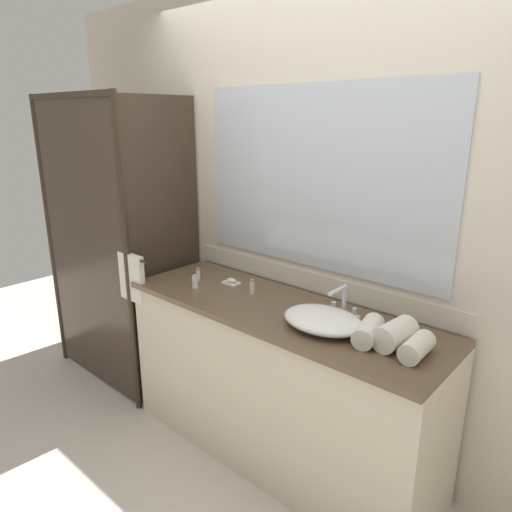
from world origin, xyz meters
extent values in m
plane|color=beige|center=(0.00, 0.00, 0.00)|extent=(8.00, 8.00, 0.00)
cube|color=beige|center=(0.00, 0.34, 1.30)|extent=(4.40, 0.05, 2.60)
cube|color=beige|center=(0.00, 0.32, 0.96)|extent=(1.80, 0.01, 0.11)
cube|color=silver|center=(0.00, 0.31, 1.54)|extent=(1.52, 0.01, 0.97)
cube|color=beige|center=(0.00, 0.01, 0.43)|extent=(1.80, 0.56, 0.87)
cube|color=brown|center=(0.00, 0.00, 0.89)|extent=(1.80, 0.58, 0.03)
cylinder|color=#2D2319|center=(-1.95, -0.27, 1.00)|extent=(0.04, 0.04, 2.00)
cylinder|color=#2D2319|center=(-0.95, -0.27, 1.00)|extent=(0.04, 0.04, 2.00)
cube|color=#2D2319|center=(-1.45, -0.27, 1.98)|extent=(1.00, 0.04, 0.04)
cube|color=#382B21|center=(-1.45, -0.27, 1.00)|extent=(0.96, 0.01, 1.96)
cube|color=#382B21|center=(-0.95, 0.02, 1.00)|extent=(0.01, 0.57, 1.96)
cylinder|color=#2D2319|center=(-0.93, -0.26, 1.04)|extent=(0.32, 0.02, 0.02)
cube|color=silver|center=(-0.93, -0.26, 0.92)|extent=(0.22, 0.04, 0.30)
ellipsoid|color=white|center=(0.31, -0.05, 0.94)|extent=(0.40, 0.30, 0.08)
cube|color=silver|center=(0.31, 0.14, 0.91)|extent=(0.17, 0.04, 0.02)
cylinder|color=silver|center=(0.31, 0.14, 0.99)|extent=(0.02, 0.02, 0.14)
cylinder|color=silver|center=(0.31, 0.07, 1.06)|extent=(0.02, 0.14, 0.02)
cylinder|color=silver|center=(0.25, 0.14, 0.94)|extent=(0.02, 0.02, 0.04)
cylinder|color=silver|center=(0.37, 0.14, 0.94)|extent=(0.02, 0.02, 0.04)
cube|color=silver|center=(-0.43, 0.09, 0.91)|extent=(0.10, 0.07, 0.01)
ellipsoid|color=beige|center=(-0.43, 0.09, 0.92)|extent=(0.07, 0.04, 0.02)
cylinder|color=silver|center=(-0.62, 0.00, 0.93)|extent=(0.03, 0.03, 0.07)
cylinder|color=#9E895B|center=(-0.62, 0.00, 0.97)|extent=(0.02, 0.02, 0.02)
cylinder|color=silver|center=(-0.23, 0.06, 0.94)|extent=(0.03, 0.03, 0.07)
cylinder|color=#9E895B|center=(-0.23, 0.06, 0.98)|extent=(0.02, 0.02, 0.01)
cylinder|color=silver|center=(-0.54, -0.10, 0.93)|extent=(0.03, 0.03, 0.07)
cylinder|color=#B7B2A8|center=(-0.54, -0.10, 0.97)|extent=(0.03, 0.03, 0.01)
cylinder|color=silver|center=(0.76, -0.03, 0.95)|extent=(0.10, 0.19, 0.09)
cylinder|color=silver|center=(0.65, 0.00, 0.96)|extent=(0.14, 0.21, 0.12)
cylinder|color=silver|center=(0.54, -0.03, 0.95)|extent=(0.14, 0.23, 0.10)
camera|label=1|loc=(1.41, -1.76, 1.86)|focal=32.75mm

